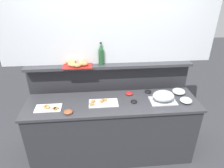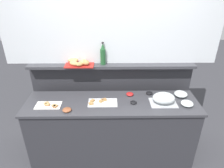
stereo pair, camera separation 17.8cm
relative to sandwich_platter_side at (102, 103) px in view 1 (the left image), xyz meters
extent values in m
plane|color=#38383D|center=(0.14, 0.62, -0.94)|extent=(12.00, 12.00, 0.00)
cube|color=#2D2D33|center=(0.14, 0.02, -0.49)|extent=(2.25, 0.57, 0.90)
cube|color=#38383D|center=(0.14, 0.02, -0.03)|extent=(2.29, 0.61, 0.03)
cube|color=#2D2D33|center=(0.14, 0.50, -0.31)|extent=(2.38, 0.08, 1.26)
cube|color=#38383D|center=(0.14, 0.45, 0.34)|extent=(2.38, 0.22, 0.04)
cube|color=silver|center=(0.14, 0.52, 1.01)|extent=(2.98, 0.08, 1.30)
cube|color=silver|center=(0.02, 0.00, 0.00)|extent=(0.38, 0.20, 0.01)
cube|color=#AD7A47|center=(-0.13, -0.05, 0.01)|extent=(0.07, 0.06, 0.01)
cube|color=#E5C666|center=(-0.13, -0.05, 0.01)|extent=(0.07, 0.06, 0.01)
cube|color=#AD7A47|center=(-0.13, -0.05, 0.02)|extent=(0.07, 0.06, 0.01)
cube|color=#AD7A47|center=(0.00, 0.01, 0.01)|extent=(0.07, 0.07, 0.01)
cube|color=#E5C666|center=(0.00, 0.01, 0.01)|extent=(0.07, 0.07, 0.01)
cube|color=#AD7A47|center=(0.00, 0.01, 0.02)|extent=(0.07, 0.07, 0.01)
cube|color=#AD7A47|center=(-0.12, 0.02, 0.01)|extent=(0.06, 0.07, 0.01)
cube|color=#E5C666|center=(-0.12, 0.02, 0.01)|extent=(0.06, 0.07, 0.01)
cube|color=#AD7A47|center=(-0.12, 0.02, 0.02)|extent=(0.06, 0.07, 0.01)
cube|color=#AD7A47|center=(0.03, 0.04, 0.01)|extent=(0.07, 0.06, 0.01)
cube|color=#E5C666|center=(0.03, 0.04, 0.01)|extent=(0.07, 0.06, 0.01)
cube|color=#AD7A47|center=(0.03, 0.04, 0.02)|extent=(0.07, 0.06, 0.01)
cube|color=white|center=(-0.68, -0.05, 0.00)|extent=(0.32, 0.18, 0.01)
cube|color=tan|center=(-0.69, -0.07, 0.01)|extent=(0.06, 0.05, 0.01)
cube|color=#B24738|center=(-0.69, -0.07, 0.01)|extent=(0.06, 0.05, 0.01)
cube|color=tan|center=(-0.69, -0.07, 0.02)|extent=(0.06, 0.05, 0.01)
cube|color=tan|center=(-0.60, -0.10, 0.01)|extent=(0.07, 0.07, 0.01)
cube|color=#B24738|center=(-0.60, -0.10, 0.01)|extent=(0.07, 0.07, 0.01)
cube|color=tan|center=(-0.60, -0.10, 0.02)|extent=(0.07, 0.07, 0.01)
cube|color=tan|center=(-0.57, -0.10, 0.01)|extent=(0.06, 0.07, 0.01)
cube|color=#B24738|center=(-0.57, -0.10, 0.01)|extent=(0.06, 0.07, 0.01)
cube|color=tan|center=(-0.57, -0.10, 0.02)|extent=(0.06, 0.07, 0.01)
cube|color=tan|center=(-0.71, -0.04, 0.01)|extent=(0.07, 0.07, 0.01)
cube|color=#B24738|center=(-0.71, -0.04, 0.01)|extent=(0.07, 0.07, 0.01)
cube|color=tan|center=(-0.71, -0.04, 0.02)|extent=(0.07, 0.07, 0.01)
cube|color=#B7BABF|center=(0.80, -0.02, 0.00)|extent=(0.34, 0.24, 0.01)
ellipsoid|color=silver|center=(0.80, -0.02, 0.07)|extent=(0.28, 0.23, 0.14)
sphere|color=#B7BABF|center=(0.80, -0.02, 0.15)|extent=(0.02, 0.02, 0.02)
ellipsoid|color=silver|center=(1.09, -0.07, 0.02)|extent=(0.16, 0.16, 0.06)
ellipsoid|color=#F28C4C|center=(1.09, -0.07, 0.01)|extent=(0.12, 0.12, 0.04)
ellipsoid|color=silver|center=(1.09, 0.16, 0.03)|extent=(0.18, 0.18, 0.07)
ellipsoid|color=white|center=(1.09, 0.16, 0.01)|extent=(0.14, 0.14, 0.04)
ellipsoid|color=brown|center=(-0.42, -0.18, 0.01)|extent=(0.11, 0.11, 0.04)
ellipsoid|color=red|center=(0.39, 0.20, 0.01)|extent=(0.10, 0.10, 0.04)
ellipsoid|color=black|center=(0.67, 0.23, 0.01)|extent=(0.09, 0.09, 0.03)
ellipsoid|color=black|center=(0.42, -0.01, 0.01)|extent=(0.08, 0.08, 0.03)
cylinder|color=#23562D|center=(0.02, 0.45, 0.47)|extent=(0.08, 0.08, 0.22)
cone|color=#23562D|center=(0.02, 0.45, 0.62)|extent=(0.06, 0.06, 0.08)
cylinder|color=black|center=(0.02, 0.45, 0.67)|extent=(0.03, 0.03, 0.02)
cube|color=#B2231E|center=(-0.31, 0.42, 0.37)|extent=(0.40, 0.26, 0.02)
ellipsoid|color=tan|center=(-0.45, 0.49, 0.40)|extent=(0.16, 0.15, 0.05)
ellipsoid|color=tan|center=(-0.39, 0.49, 0.41)|extent=(0.12, 0.16, 0.07)
ellipsoid|color=#B7844C|center=(-0.23, 0.39, 0.41)|extent=(0.17, 0.17, 0.07)
ellipsoid|color=tan|center=(-0.38, 0.37, 0.40)|extent=(0.17, 0.15, 0.06)
ellipsoid|color=tan|center=(-0.42, 0.48, 0.41)|extent=(0.16, 0.15, 0.06)
ellipsoid|color=#B7844C|center=(-0.29, 0.35, 0.40)|extent=(0.14, 0.15, 0.05)
ellipsoid|color=tan|center=(-0.25, 0.41, 0.41)|extent=(0.13, 0.15, 0.07)
camera|label=1|loc=(-0.07, -2.19, 1.41)|focal=32.00mm
camera|label=2|loc=(0.11, -2.20, 1.41)|focal=32.00mm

